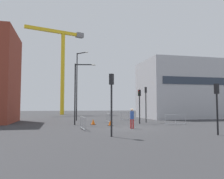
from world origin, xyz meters
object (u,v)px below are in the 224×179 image
Objects in this scene: streetlamp_tall at (78,81)px; traffic_cone_on_verge at (110,123)px; streetlamp_short at (78,87)px; traffic_light_corner at (139,101)px; construction_crane at (62,59)px; traffic_light_island at (112,94)px; traffic_light_median at (217,100)px; traffic_cone_by_barrier at (93,122)px; traffic_light_verge at (146,99)px; pedestrian_walking at (132,117)px.

traffic_cone_on_verge is (2.58, -8.91, -5.12)m from streetlamp_tall.
streetlamp_short is 1.70× the size of traffic_light_corner.
traffic_cone_on_verge is at bearing -82.05° from construction_crane.
traffic_light_island is at bearing -86.13° from construction_crane.
streetlamp_tall reaches higher than traffic_light_island.
traffic_light_median is 12.91m from traffic_cone_by_barrier.
traffic_light_corner reaches higher than traffic_cone_on_verge.
streetlamp_tall is 2.28× the size of traffic_light_island.
traffic_light_verge reaches higher than traffic_light_corner.
streetlamp_short is at bearing 178.90° from traffic_cone_by_barrier.
construction_crane is at bearing 94.72° from streetlamp_tall.
traffic_light_corner is 1.08× the size of traffic_light_median.
traffic_cone_on_verge is at bearing 78.13° from traffic_light_island.
traffic_light_corner is 10.96m from traffic_light_median.
streetlamp_short is (1.37, -30.73, -9.10)m from construction_crane.
traffic_cone_on_verge is at bearing 121.04° from traffic_light_median.
traffic_light_island is at bearing -91.38° from traffic_cone_by_barrier.
traffic_cone_on_verge is (-1.20, 3.43, -0.77)m from pedestrian_walking.
traffic_light_median is (10.00, -41.40, -10.64)m from construction_crane.
traffic_light_verge is (7.68, -5.57, -2.53)m from streetlamp_tall.
construction_crane is at bearing 97.95° from traffic_cone_on_verge.
streetlamp_short reaches higher than traffic_light_median.
streetlamp_tall reaches higher than traffic_cone_on_verge.
streetlamp_tall is 2.19× the size of traffic_light_verge.
traffic_light_island is 7.30m from traffic_light_median.
traffic_light_median is at bearing -65.89° from streetlamp_tall.
traffic_light_median reaches higher than pedestrian_walking.
traffic_light_island reaches higher than traffic_cone_on_verge.
construction_crane reaches higher than streetlamp_tall.
traffic_light_median is 5.91× the size of traffic_cone_by_barrier.
streetlamp_tall is 7.53m from streetlamp_short.
traffic_light_corner is at bearing -48.95° from streetlamp_tall.
streetlamp_short is 7.20m from pedestrian_walking.
streetlamp_short is 6.98m from traffic_light_corner.
streetlamp_short is 10.08m from traffic_light_island.
streetlamp_tall is at bearing 106.14° from traffic_cone_on_verge.
traffic_light_corner is (6.84, 0.15, -1.35)m from streetlamp_short.
traffic_light_median is 6.45× the size of traffic_cone_on_verge.
construction_crane reaches higher than traffic_cone_on_verge.
streetlamp_short is at bearing 131.04° from pedestrian_walking.
traffic_light_corner is 5.71m from traffic_cone_by_barrier.
streetlamp_tall is 13.62m from pedestrian_walking.
construction_crane reaches higher than traffic_cone_by_barrier.
traffic_light_corner reaches higher than pedestrian_walking.
traffic_cone_by_barrier is at bearing -81.88° from streetlamp_tall.
construction_crane is 33.40× the size of traffic_cone_by_barrier.
traffic_light_island is 10.19m from traffic_cone_by_barrier.
streetlamp_short reaches higher than traffic_cone_by_barrier.
streetlamp_short is at bearing 97.89° from traffic_light_island.
construction_crane is 32.14m from traffic_light_verge.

